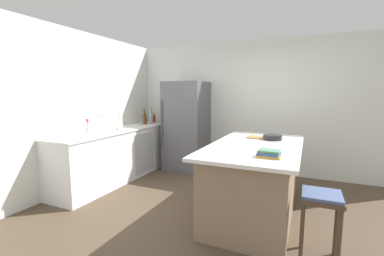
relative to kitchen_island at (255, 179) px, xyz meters
name	(u,v)px	position (x,y,z in m)	size (l,w,h in m)	color
ground_plane	(211,216)	(-0.49, -0.30, -0.47)	(7.20, 7.20, 0.00)	#4C3D2D
wall_rear	(250,107)	(-0.49, 1.95, 0.83)	(6.00, 0.10, 2.60)	silver
wall_left	(69,111)	(-2.94, -0.30, 0.83)	(0.10, 6.00, 2.60)	silver
counter_run_left	(119,154)	(-2.57, 0.44, -0.01)	(0.67, 2.75, 0.93)	white
kitchen_island	(255,179)	(0.00, 0.00, 0.00)	(1.09, 2.04, 0.93)	#8E755B
refrigerator	(187,126)	(-1.70, 1.52, 0.43)	(0.80, 0.78, 1.81)	#56565B
bar_stool	(321,206)	(0.75, -0.72, 0.07)	(0.36, 0.36, 0.67)	#473828
sink_faucet	(100,123)	(-2.62, 0.03, 0.62)	(0.15, 0.05, 0.30)	silver
flower_vase	(88,130)	(-2.50, -0.35, 0.55)	(0.07, 0.07, 0.27)	silver
paper_towel_roll	(119,122)	(-2.53, 0.43, 0.59)	(0.14, 0.14, 0.31)	gray
hot_sauce_bottle	(154,119)	(-2.59, 1.70, 0.54)	(0.05, 0.05, 0.20)	red
gin_bottle	(151,117)	(-2.60, 1.59, 0.59)	(0.06, 0.06, 0.31)	#8CB79E
vinegar_bottle	(150,117)	(-2.57, 1.50, 0.59)	(0.06, 0.06, 0.32)	#994C23
soda_bottle	(150,117)	(-2.51, 1.41, 0.59)	(0.07, 0.07, 0.35)	silver
whiskey_bottle	(145,118)	(-2.58, 1.31, 0.58)	(0.07, 0.07, 0.31)	brown
syrup_bottle	(144,119)	(-2.54, 1.23, 0.58)	(0.07, 0.07, 0.31)	#5B3319
cookbook_stack	(269,154)	(0.24, -0.61, 0.50)	(0.24, 0.20, 0.08)	gold
mixing_bowl	(272,137)	(0.15, 0.44, 0.50)	(0.26, 0.26, 0.07)	black
cutting_board	(258,137)	(-0.06, 0.50, 0.47)	(0.33, 0.26, 0.02)	#9E7042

